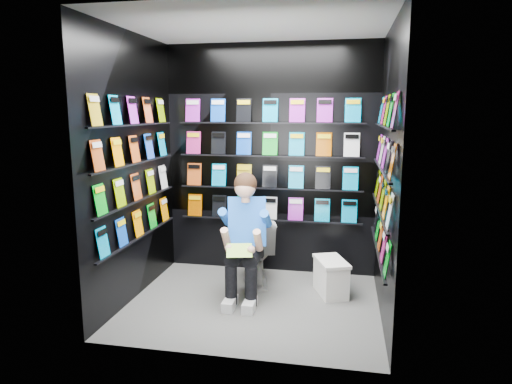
# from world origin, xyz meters

# --- Properties ---
(floor) EXTENTS (2.40, 2.40, 0.00)m
(floor) POSITION_xyz_m (0.00, 0.00, 0.00)
(floor) COLOR #5B5B59
(floor) RESTS_ON ground
(ceiling) EXTENTS (2.40, 2.40, 0.00)m
(ceiling) POSITION_xyz_m (0.00, 0.00, 2.60)
(ceiling) COLOR white
(ceiling) RESTS_ON floor
(wall_back) EXTENTS (2.40, 0.04, 2.60)m
(wall_back) POSITION_xyz_m (0.00, 1.00, 1.30)
(wall_back) COLOR black
(wall_back) RESTS_ON floor
(wall_front) EXTENTS (2.40, 0.04, 2.60)m
(wall_front) POSITION_xyz_m (0.00, -1.00, 1.30)
(wall_front) COLOR black
(wall_front) RESTS_ON floor
(wall_left) EXTENTS (0.04, 2.00, 2.60)m
(wall_left) POSITION_xyz_m (-1.20, 0.00, 1.30)
(wall_left) COLOR black
(wall_left) RESTS_ON floor
(wall_right) EXTENTS (0.04, 2.00, 2.60)m
(wall_right) POSITION_xyz_m (1.20, 0.00, 1.30)
(wall_right) COLOR black
(wall_right) RESTS_ON floor
(comics_back) EXTENTS (2.10, 0.06, 1.37)m
(comics_back) POSITION_xyz_m (0.00, 0.97, 1.31)
(comics_back) COLOR #BC4B18
(comics_back) RESTS_ON wall_back
(comics_left) EXTENTS (0.06, 1.70, 1.37)m
(comics_left) POSITION_xyz_m (-1.17, 0.00, 1.31)
(comics_left) COLOR #BC4B18
(comics_left) RESTS_ON wall_left
(comics_right) EXTENTS (0.06, 1.70, 1.37)m
(comics_right) POSITION_xyz_m (1.17, 0.00, 1.31)
(comics_right) COLOR #BC4B18
(comics_right) RESTS_ON wall_right
(toilet) EXTENTS (0.58, 0.83, 0.73)m
(toilet) POSITION_xyz_m (-0.10, 0.58, 0.37)
(toilet) COLOR silver
(toilet) RESTS_ON floor
(longbox) EXTENTS (0.38, 0.50, 0.33)m
(longbox) POSITION_xyz_m (0.73, 0.39, 0.17)
(longbox) COLOR white
(longbox) RESTS_ON floor
(longbox_lid) EXTENTS (0.41, 0.53, 0.03)m
(longbox_lid) POSITION_xyz_m (0.73, 0.39, 0.35)
(longbox_lid) COLOR white
(longbox_lid) RESTS_ON longbox
(reader) EXTENTS (0.66, 0.83, 1.36)m
(reader) POSITION_xyz_m (-0.10, 0.20, 0.76)
(reader) COLOR blue
(reader) RESTS_ON toilet
(held_comic) EXTENTS (0.26, 0.19, 0.10)m
(held_comic) POSITION_xyz_m (-0.10, -0.15, 0.58)
(held_comic) COLOR green
(held_comic) RESTS_ON reader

